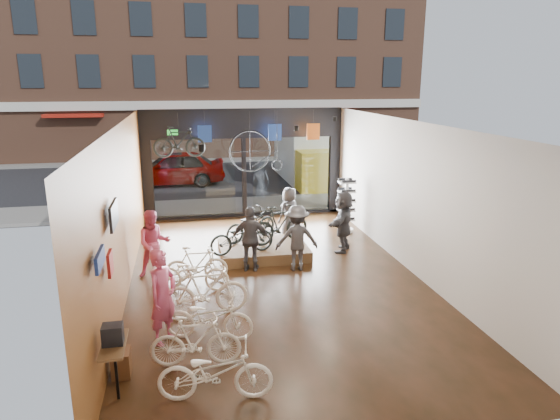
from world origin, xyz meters
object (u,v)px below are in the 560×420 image
object	(u,v)px
display_bike_mid	(280,224)
display_bike_left	(242,237)
penny_farthing	(259,153)
floor_bike_5	(197,264)
customer_1	(154,244)
customer_4	(289,212)
display_platform	(263,250)
sunglasses_rack	(346,205)
floor_bike_4	(193,273)
street_car	(173,168)
floor_bike_3	(205,291)
customer_0	(163,296)
floor_bike_0	(215,372)
customer_3	(297,238)
display_bike_right	(251,224)
floor_bike_1	(196,341)
customer_2	(251,239)
hung_bike	(179,142)
floor_bike_2	(209,317)
box_truck	(311,156)
customer_5	(343,221)

from	to	relation	value
display_bike_mid	display_bike_left	bearing A→B (deg)	99.52
penny_farthing	floor_bike_5	bearing A→B (deg)	-117.23
customer_1	customer_4	xyz separation A→B (m)	(3.96, 2.46, -0.06)
display_platform	sunglasses_rack	distance (m)	3.51
floor_bike_4	penny_farthing	size ratio (longest dim) A/B	1.01
street_car	floor_bike_3	distance (m)	13.67
display_platform	customer_0	bearing A→B (deg)	-120.80
customer_1	customer_4	world-z (taller)	customer_1
floor_bike_0	customer_3	distance (m)	5.62
display_bike_left	display_bike_mid	world-z (taller)	display_bike_mid
display_bike_right	display_platform	bearing A→B (deg)	175.31
customer_3	floor_bike_1	bearing A→B (deg)	60.21
floor_bike_5	customer_2	xyz separation A→B (m)	(1.40, 0.49, 0.39)
display_bike_right	customer_0	xyz separation A→B (m)	(-2.30, -4.85, 0.15)
floor_bike_1	customer_2	bearing A→B (deg)	-14.73
floor_bike_3	customer_0	bearing A→B (deg)	137.10
display_bike_right	penny_farthing	xyz separation A→B (m)	(0.59, 2.18, 1.74)
floor_bike_4	display_bike_right	xyz separation A→B (m)	(1.71, 2.59, 0.32)
display_bike_mid	customer_1	distance (m)	3.56
floor_bike_0	hung_bike	distance (m)	9.11
floor_bike_0	floor_bike_2	world-z (taller)	floor_bike_0
display_bike_mid	customer_4	world-z (taller)	customer_4
display_bike_right	penny_farthing	distance (m)	2.85
sunglasses_rack	penny_farthing	xyz separation A→B (m)	(-2.66, 1.01, 1.63)
floor_bike_5	penny_farthing	xyz separation A→B (m)	(2.20, 4.27, 2.05)
floor_bike_2	floor_bike_5	size ratio (longest dim) A/B	1.12
display_bike_mid	customer_1	world-z (taller)	customer_1
hung_bike	display_platform	bearing A→B (deg)	-138.48
customer_0	display_bike_right	bearing A→B (deg)	11.92
box_truck	display_platform	xyz separation A→B (m)	(-3.78, -9.30, -1.17)
floor_bike_0	customer_0	size ratio (longest dim) A/B	0.97
street_car	floor_bike_2	world-z (taller)	street_car
customer_4	hung_bike	bearing A→B (deg)	-49.27
customer_2	customer_5	distance (m)	2.96
box_truck	floor_bike_1	world-z (taller)	box_truck
customer_0	box_truck	bearing A→B (deg)	12.28
floor_bike_3	sunglasses_rack	world-z (taller)	sunglasses_rack
display_bike_right	hung_bike	size ratio (longest dim) A/B	1.10
customer_1	customer_0	bearing A→B (deg)	-92.46
display_bike_left	floor_bike_1	bearing A→B (deg)	153.16
box_truck	display_bike_left	bearing A→B (deg)	-114.26
floor_bike_0	display_bike_left	xyz separation A→B (m)	(1.10, 5.71, 0.29)
penny_farthing	hung_bike	world-z (taller)	hung_bike
floor_bike_3	customer_3	world-z (taller)	customer_3
floor_bike_0	box_truck	bearing A→B (deg)	-12.21
floor_bike_3	customer_4	distance (m)	5.63
display_bike_right	hung_bike	world-z (taller)	hung_bike
floor_bike_4	customer_3	size ratio (longest dim) A/B	0.99
customer_3	display_bike_mid	bearing A→B (deg)	-78.74
floor_bike_2	display_bike_right	size ratio (longest dim) A/B	0.96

